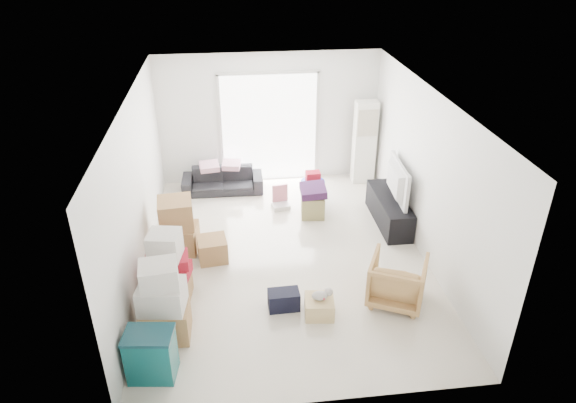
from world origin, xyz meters
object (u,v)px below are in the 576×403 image
Objects in this scene: ottoman at (313,206)px; kids_table at (313,180)px; ac_tower at (364,142)px; sofa at (222,177)px; armchair at (398,278)px; storage_bins at (151,354)px; wood_crate at (319,307)px; tv_console at (389,210)px; television at (391,194)px.

ottoman is 0.67m from kids_table.
kids_table is (-1.20, -0.76, -0.44)m from ac_tower.
ac_tower is 3.02m from sofa.
kids_table is at bearing -51.88° from armchair.
armchair is 2.73m from ottoman.
ac_tower reaches higher than kids_table.
storage_bins is at bearing 42.80° from armchair.
wood_crate is (-1.16, -0.17, -0.26)m from armchair.
armchair is at bearing -77.70° from kids_table.
ac_tower is 4.36× the size of wood_crate.
tv_console is 0.34m from television.
ac_tower is at bearing -71.26° from armchair.
tv_console is 1.31× the size of television.
ottoman is (-1.30, -1.38, -0.66)m from ac_tower.
armchair reaches higher than television.
kids_table is at bearing 53.71° from television.
tv_console is 3.86× the size of wood_crate.
storage_bins reaches higher than wood_crate.
armchair reaches higher than tv_console.
storage_bins is at bearing -121.95° from kids_table.
ac_tower reaches higher than ottoman.
armchair reaches higher than kids_table.
ottoman is (1.67, -1.23, -0.11)m from sofa.
sofa is 1.88m from kids_table.
sofa is at bearing -31.36° from armchair.
wood_crate is (2.19, 0.85, -0.20)m from storage_bins.
storage_bins is at bearing 132.82° from television.
armchair is at bearing -72.90° from ottoman.
kids_table is (-1.25, 1.03, -0.16)m from television.
sofa is 4.56m from armchair.
armchair is at bearing 16.97° from storage_bins.
tv_console is at bearing -27.32° from sofa.
kids_table is (-1.25, 1.03, 0.18)m from tv_console.
ottoman is at bearing 163.07° from tv_console.
tv_console is at bearing -78.13° from armchair.
ottoman is at bearing -47.07° from armchair.
kids_table is at bearing 140.42° from tv_console.
armchair is at bearing 8.36° from wood_crate.
sofa is (-3.02, 1.64, -0.27)m from television.
television is 1.50× the size of armchair.
storage_bins is at bearing -99.07° from sofa.
ac_tower is 2.22× the size of armchair.
armchair is (-0.55, -2.19, -0.20)m from television.
television is (0.05, -1.79, -0.28)m from ac_tower.
television is 3.45m from sofa.
tv_console is 3.65× the size of ottoman.
tv_console is 1.41m from ottoman.
armchair is 1.29× the size of kids_table.
tv_console is 2.34× the size of storage_bins.
sofa is 4.94m from storage_bins.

